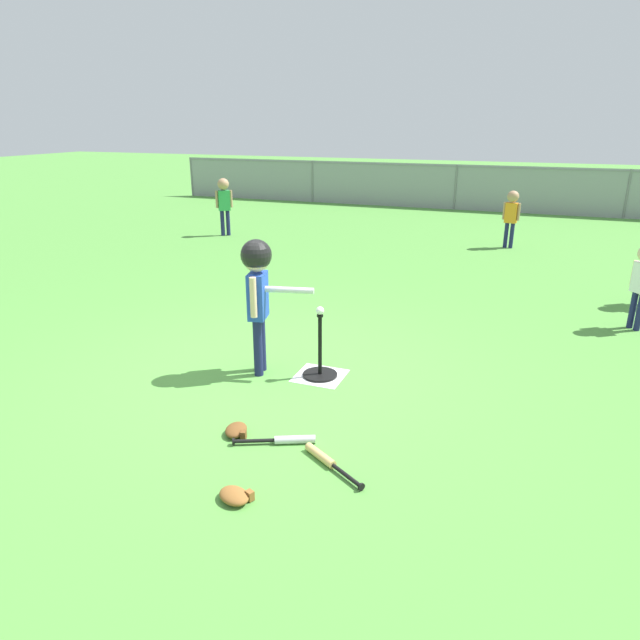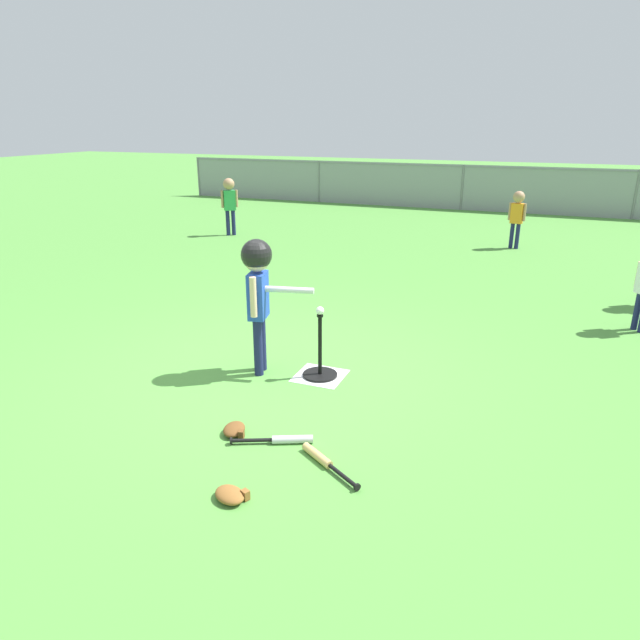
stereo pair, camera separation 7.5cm
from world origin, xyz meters
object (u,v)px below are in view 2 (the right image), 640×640
baseball_on_tee (320,311)px  fielder_near_right (229,199)px  fielder_near_left (517,212)px  batter_child (258,280)px  glove_by_plate (235,429)px  spare_bat_silver (284,440)px  batting_tee (320,367)px  spare_bat_wood (323,460)px  glove_near_bats (230,495)px

baseball_on_tee → fielder_near_right: 7.02m
baseball_on_tee → fielder_near_left: fielder_near_left is taller
batter_child → glove_by_plate: 1.41m
spare_bat_silver → glove_by_plate: bearing=-177.8°
batting_tee → fielder_near_left: bearing=79.1°
batter_child → glove_by_plate: bearing=-73.0°
spare_bat_wood → glove_near_bats: bearing=-123.7°
batter_child → glove_by_plate: (0.33, -1.07, -0.86)m
batting_tee → glove_by_plate: 1.21m
batting_tee → spare_bat_silver: 1.19m
fielder_near_left → fielder_near_right: 5.52m
fielder_near_left → glove_near_bats: (-1.09, -8.33, -0.63)m
baseball_on_tee → glove_by_plate: bearing=-100.4°
batting_tee → baseball_on_tee: size_ratio=8.12×
baseball_on_tee → spare_bat_wood: (0.55, -1.31, -0.61)m
spare_bat_silver → glove_by_plate: 0.40m
fielder_near_right → spare_bat_wood: 8.43m
batter_child → fielder_near_right: 6.81m
baseball_on_tee → batter_child: (-0.55, -0.12, 0.26)m
baseball_on_tee → spare_bat_wood: 1.54m
glove_near_bats → spare_bat_wood: bearing=56.3°
baseball_on_tee → spare_bat_wood: bearing=-67.4°
fielder_near_right → baseball_on_tee: bearing=-53.1°
spare_bat_silver → glove_near_bats: bearing=-92.2°
spare_bat_wood → glove_by_plate: bearing=171.0°
batter_child → spare_bat_wood: bearing=-47.5°
spare_bat_wood → glove_near_bats: 0.70m
fielder_near_left → baseball_on_tee: bearing=-100.9°
batter_child → glove_near_bats: 2.09m
batting_tee → baseball_on_tee: bearing=0.0°
batter_child → spare_bat_wood: batter_child is taller
fielder_near_right → glove_by_plate: bearing=-59.6°
batting_tee → glove_near_bats: (0.16, -1.89, -0.06)m
fielder_near_left → spare_bat_silver: bearing=-97.9°
batter_child → fielder_near_left: 6.81m
glove_near_bats → glove_by_plate: bearing=118.2°
fielder_near_left → spare_bat_wood: (-0.70, -7.75, -0.64)m
fielder_near_right → spare_bat_silver: (4.40, -6.79, -0.70)m
batter_child → fielder_near_right: size_ratio=1.11×
fielder_near_right → batting_tee: bearing=-53.1°
batter_child → spare_bat_wood: (1.09, -1.19, -0.87)m
batting_tee → glove_by_plate: bearing=-100.4°
batter_child → fielder_near_left: (1.79, 6.56, -0.23)m
fielder_near_left → spare_bat_silver: 7.72m
baseball_on_tee → fielder_near_left: bearing=79.1°
glove_near_bats → fielder_near_left: bearing=82.6°
fielder_near_left → glove_by_plate: bearing=-100.8°
spare_bat_wood → glove_by_plate: glove_by_plate is taller
batting_tee → fielder_near_left: 6.59m
fielder_near_right → spare_bat_silver: 8.12m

